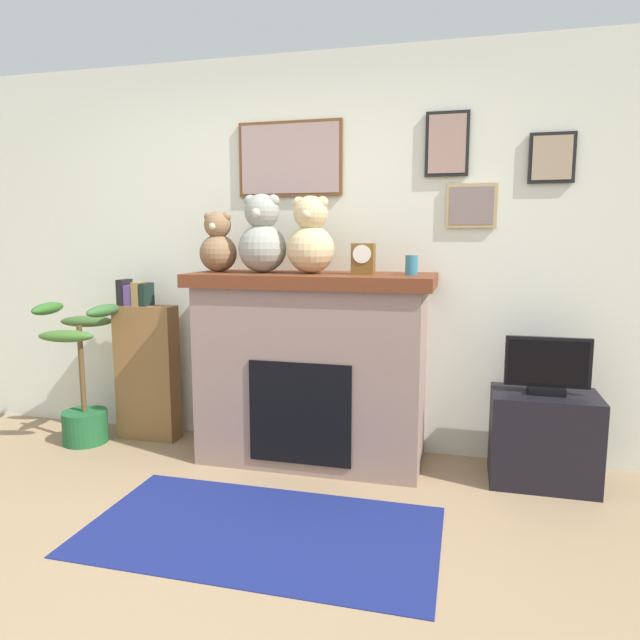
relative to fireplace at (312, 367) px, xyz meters
name	(u,v)px	position (x,y,z in m)	size (l,w,h in m)	color
ground_plane	(151,615)	(-0.19, -1.65, -0.61)	(12.00, 12.00, 0.00)	#957959
back_wall	(299,255)	(-0.19, 0.35, 0.70)	(5.20, 0.15, 2.60)	silver
fireplace	(312,367)	(0.00, 0.00, 0.00)	(1.51, 0.63, 1.20)	gray
bookshelf	(147,368)	(-1.23, 0.09, -0.10)	(0.43, 0.16, 1.13)	brown
potted_plant	(82,388)	(-1.62, -0.12, -0.22)	(0.54, 0.52, 0.98)	#1E592D
tv_stand	(543,438)	(1.39, -0.01, -0.34)	(0.59, 0.40, 0.54)	black
television	(547,368)	(1.39, -0.02, 0.08)	(0.47, 0.14, 0.33)	black
area_rug	(261,531)	(0.00, -0.96, -0.60)	(1.72, 0.93, 0.01)	navy
candle_jar	(412,265)	(0.61, -0.02, 0.65)	(0.07, 0.07, 0.12)	teal
mantel_clock	(363,259)	(0.32, -0.02, 0.69)	(0.14, 0.10, 0.19)	brown
teddy_bear_brown	(218,245)	(-0.62, -0.02, 0.77)	(0.24, 0.24, 0.38)	#846344
teddy_bear_tan	(262,237)	(-0.32, -0.02, 0.82)	(0.30, 0.30, 0.49)	gray
teddy_bear_grey	(311,239)	(0.00, -0.02, 0.81)	(0.29, 0.29, 0.47)	#D0B784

